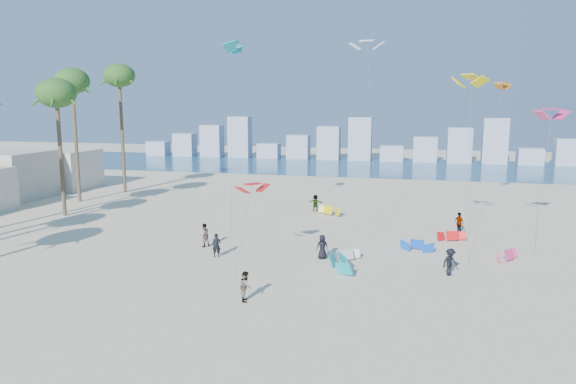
# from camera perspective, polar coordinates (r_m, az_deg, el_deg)

# --- Properties ---
(ground) EXTENTS (220.00, 220.00, 0.00)m
(ground) POSITION_cam_1_polar(r_m,az_deg,el_deg) (26.93, -14.95, -14.84)
(ground) COLOR beige
(ground) RESTS_ON ground
(ocean) EXTENTS (220.00, 220.00, 0.00)m
(ocean) POSITION_cam_1_polar(r_m,az_deg,el_deg) (94.81, 6.31, 2.85)
(ocean) COLOR navy
(ocean) RESTS_ON ground
(kitesurfer_near) EXTENTS (0.72, 0.57, 1.74)m
(kitesurfer_near) POSITION_cam_1_polar(r_m,az_deg,el_deg) (38.47, -7.76, -5.77)
(kitesurfer_near) COLOR black
(kitesurfer_near) RESTS_ON ground
(kitesurfer_mid) EXTENTS (0.86, 0.98, 1.72)m
(kitesurfer_mid) POSITION_cam_1_polar(r_m,az_deg,el_deg) (30.05, -4.60, -10.15)
(kitesurfer_mid) COLOR gray
(kitesurfer_mid) RESTS_ON ground
(kitesurfers_far) EXTENTS (31.56, 19.23, 1.86)m
(kitesurfers_far) POSITION_cam_1_polar(r_m,az_deg,el_deg) (42.66, 8.36, -4.22)
(kitesurfers_far) COLOR black
(kitesurfers_far) RESTS_ON ground
(grounded_kites) EXTENTS (17.56, 20.03, 1.03)m
(grounded_kites) POSITION_cam_1_polar(r_m,az_deg,el_deg) (41.12, 10.49, -5.47)
(grounded_kites) COLOR silver
(grounded_kites) RESTS_ON ground
(flying_kites) EXTENTS (35.39, 27.89, 17.47)m
(flying_kites) POSITION_cam_1_polar(r_m,az_deg,el_deg) (43.90, 16.76, 11.03)
(flying_kites) COLOR red
(flying_kites) RESTS_ON ground
(distant_skyline) EXTENTS (85.00, 3.00, 8.40)m
(distant_skyline) POSITION_cam_1_polar(r_m,az_deg,el_deg) (104.54, 6.41, 5.16)
(distant_skyline) COLOR #9EADBF
(distant_skyline) RESTS_ON ground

